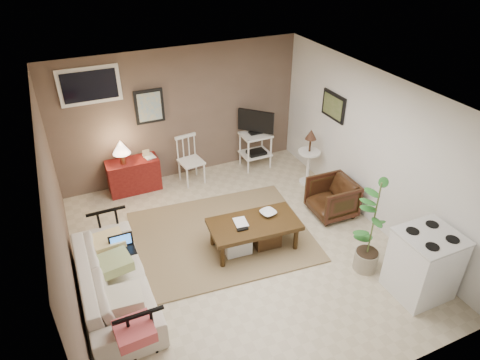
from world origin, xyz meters
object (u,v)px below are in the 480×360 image
red_console (133,173)px  stove (424,264)px  sofa (113,274)px  armchair (332,196)px  side_table (310,150)px  spindle_chair (191,161)px  tv_stand (256,138)px  potted_plant (373,225)px  coffee_table (253,233)px

red_console → stove: bearing=-54.3°
sofa → armchair: sofa is taller
sofa → side_table: (3.74, 1.41, 0.26)m
spindle_chair → sofa: bearing=-127.8°
sofa → stove: stove is taller
armchair → tv_stand: bearing=-165.2°
sofa → spindle_chair: 2.95m
tv_stand → spindle_chair: bearing=-179.4°
spindle_chair → red_console: bearing=172.7°
armchair → potted_plant: size_ratio=0.47×
tv_stand → side_table: (0.61, -0.94, 0.05)m
potted_plant → coffee_table: bearing=139.9°
coffee_table → stove: stove is taller
spindle_chair → armchair: size_ratio=1.29×
potted_plant → stove: size_ratio=1.53×
red_console → stove: (2.85, -3.97, 0.11)m
coffee_table → tv_stand: 2.47m
red_console → tv_stand: (2.36, -0.12, 0.26)m
coffee_table → armchair: bearing=9.0°
armchair → potted_plant: potted_plant is taller
sofa → potted_plant: size_ratio=1.43×
coffee_table → tv_stand: tv_stand is taller
armchair → stove: 1.91m
tv_stand → side_table: 1.12m
red_console → spindle_chair: red_console is taller
sofa → tv_stand: bearing=-53.2°
tv_stand → stove: size_ratio=1.24×
sofa → stove: 3.93m
spindle_chair → potted_plant: size_ratio=0.61×
armchair → side_table: bearing=172.6°
red_console → tv_stand: size_ratio=0.89×
red_console → tv_stand: 2.38m
armchair → potted_plant: bearing=-11.5°
tv_stand → side_table: bearing=-57.1°
sofa → coffee_table: bearing=-85.5°
side_table → potted_plant: bearing=-101.6°
potted_plant → side_table: bearing=78.4°
tv_stand → armchair: tv_stand is taller
armchair → stove: bearing=3.5°
tv_stand → coffee_table: bearing=-116.8°
sofa → red_console: 2.58m
red_console → side_table: side_table is taller
tv_stand → armchair: (0.44, -1.94, -0.28)m
red_console → armchair: (2.80, -2.06, -0.02)m
side_table → stove: size_ratio=1.14×
red_console → spindle_chair: bearing=-7.3°
sofa → side_table: side_table is taller
sofa → armchair: (3.58, 0.40, -0.06)m
red_console → side_table: (2.97, -1.06, 0.31)m
armchair → potted_plant: (-0.31, -1.29, 0.43)m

